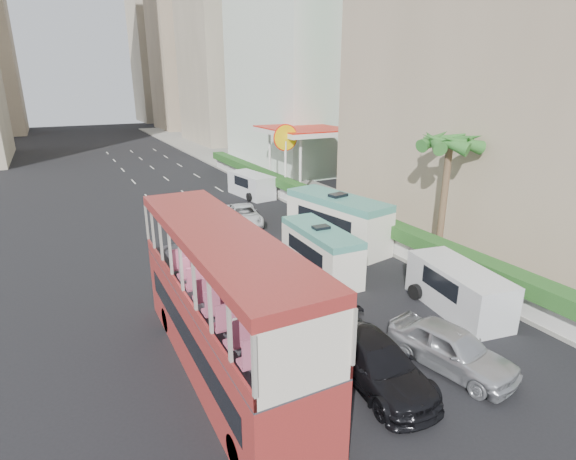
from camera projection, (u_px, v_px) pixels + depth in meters
ground_plane at (367, 328)px, 18.04m from camera, size 200.00×200.00×0.00m
double_decker_bus at (222, 304)px, 14.61m from camera, size 2.50×11.00×5.06m
car_silver_lane_a at (281, 309)px, 19.52m from camera, size 1.79×4.03×1.28m
car_silver_lane_b at (449, 367)px, 15.56m from camera, size 2.68×4.77×1.53m
car_black at (375, 381)px, 14.83m from camera, size 2.44×5.20×1.47m
van_asset at (244, 224)px, 31.14m from camera, size 2.98×4.96×1.29m
minibus_near at (320, 251)px, 22.78m from camera, size 2.04×5.55×2.43m
minibus_far at (337, 221)px, 26.71m from camera, size 3.45×7.10×3.02m
panel_van_near at (458, 289)px, 19.18m from camera, size 2.75×5.17×1.97m
panel_van_far at (251, 185)px, 38.44m from camera, size 2.58×5.08×1.95m
sidewalk at (284, 184)px, 43.00m from camera, size 6.00×120.00×0.18m
kerb_wall at (319, 209)px, 32.32m from camera, size 0.30×44.00×1.00m
hedge at (319, 197)px, 32.06m from camera, size 1.10×44.00×0.70m
palm_tree at (444, 201)px, 23.76m from camera, size 0.36×0.36×6.40m
shell_station at (304, 158)px, 40.91m from camera, size 6.50×8.00×5.50m
tower_far_a at (188, 13)px, 87.58m from camera, size 14.00×14.00×44.00m
tower_far_b at (163, 34)px, 106.73m from camera, size 14.00×14.00×40.00m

